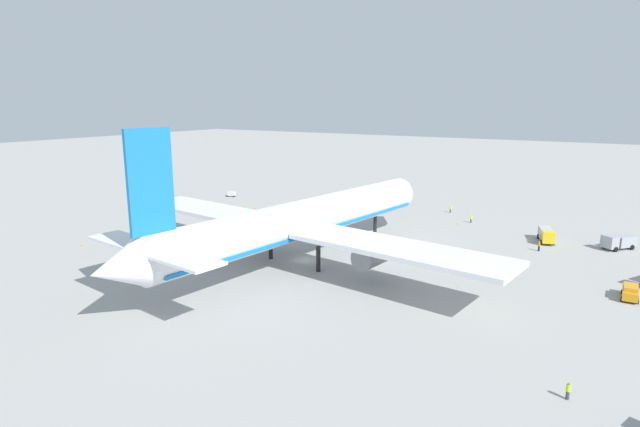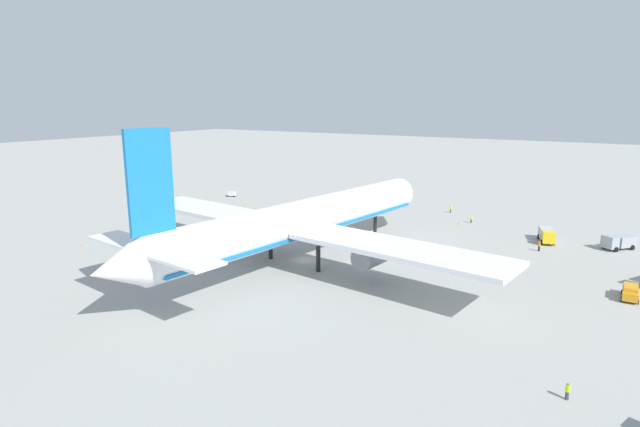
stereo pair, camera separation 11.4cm
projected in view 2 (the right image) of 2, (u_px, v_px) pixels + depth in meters
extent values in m
plane|color=#9E9E99|center=(306.00, 260.00, 85.18)|extent=(600.00, 600.00, 0.00)
cylinder|color=white|center=(305.00, 218.00, 83.63)|extent=(60.45, 13.69, 6.30)
cone|color=white|center=(405.00, 192.00, 108.35)|extent=(5.77, 6.75, 6.18)
cone|color=white|center=(116.00, 269.00, 58.44)|extent=(7.00, 6.72, 5.99)
cube|color=#1972BF|center=(150.00, 182.00, 60.32)|extent=(6.02, 1.24, 12.57)
cube|color=white|center=(124.00, 241.00, 65.46)|extent=(5.65, 10.82, 0.36)
cube|color=white|center=(182.00, 259.00, 57.93)|extent=(5.65, 10.82, 0.36)
cube|color=white|center=(215.00, 211.00, 93.37)|extent=(12.90, 32.98, 0.70)
cylinder|color=slate|center=(237.00, 225.00, 91.59)|extent=(5.34, 3.85, 3.26)
cube|color=white|center=(398.00, 249.00, 69.74)|extent=(12.90, 32.98, 0.70)
cylinder|color=slate|center=(372.00, 255.00, 73.91)|extent=(6.33, 4.13, 3.42)
cylinder|color=black|center=(375.00, 225.00, 100.71)|extent=(0.70, 0.70, 4.05)
cylinder|color=black|center=(271.00, 247.00, 85.64)|extent=(0.70, 0.70, 4.05)
cylinder|color=black|center=(318.00, 259.00, 79.30)|extent=(0.70, 0.70, 4.05)
cube|color=#1972BF|center=(306.00, 229.00, 84.01)|extent=(58.02, 13.08, 0.50)
cube|color=#999EA5|center=(610.00, 242.00, 90.67)|extent=(2.96, 3.06, 2.17)
cube|color=#999EA5|center=(624.00, 241.00, 91.73)|extent=(4.44, 4.26, 1.94)
cube|color=black|center=(608.00, 239.00, 90.35)|extent=(1.37, 1.67, 0.96)
cylinder|color=black|center=(616.00, 250.00, 89.81)|extent=(0.89, 0.80, 0.90)
cylinder|color=black|center=(604.00, 246.00, 92.11)|extent=(0.89, 0.80, 0.90)
cylinder|color=black|center=(632.00, 248.00, 91.04)|extent=(0.89, 0.80, 0.90)
cylinder|color=black|center=(620.00, 244.00, 93.33)|extent=(0.89, 0.80, 0.90)
cube|color=yellow|center=(548.00, 237.00, 93.90)|extent=(2.45, 2.56, 2.10)
cube|color=#B2B2B7|center=(545.00, 233.00, 97.18)|extent=(4.41, 3.16, 1.99)
cube|color=black|center=(549.00, 235.00, 93.15)|extent=(0.59, 1.70, 0.92)
cylinder|color=black|center=(554.00, 243.00, 94.04)|extent=(0.95, 0.55, 0.90)
cylinder|color=black|center=(542.00, 242.00, 94.57)|extent=(0.95, 0.55, 0.90)
cylinder|color=black|center=(550.00, 237.00, 97.92)|extent=(0.95, 0.55, 0.90)
cylinder|color=black|center=(538.00, 237.00, 98.44)|extent=(0.95, 0.55, 0.90)
cube|color=orange|center=(630.00, 293.00, 68.40)|extent=(4.62, 1.93, 1.10)
cube|color=orange|center=(631.00, 287.00, 68.03)|extent=(2.96, 1.72, 0.55)
cylinder|color=black|center=(622.00, 292.00, 70.25)|extent=(0.64, 0.23, 0.64)
cylinder|color=black|center=(638.00, 294.00, 69.33)|extent=(0.64, 0.23, 0.64)
cylinder|color=black|center=(622.00, 299.00, 67.72)|extent=(0.64, 0.23, 0.64)
cylinder|color=black|center=(638.00, 302.00, 66.79)|extent=(0.64, 0.23, 0.64)
cube|color=gray|center=(232.00, 196.00, 142.18)|extent=(2.15, 2.86, 0.15)
cylinder|color=#333338|center=(226.00, 195.00, 142.53)|extent=(0.27, 0.59, 0.08)
cube|color=silver|center=(232.00, 193.00, 142.05)|extent=(1.89, 2.43, 1.09)
cylinder|color=black|center=(228.00, 196.00, 141.75)|extent=(0.24, 0.42, 0.40)
cylinder|color=black|center=(230.00, 195.00, 143.08)|extent=(0.24, 0.42, 0.40)
cylinder|color=black|center=(234.00, 196.00, 141.32)|extent=(0.24, 0.42, 0.40)
cylinder|color=black|center=(236.00, 195.00, 142.66)|extent=(0.24, 0.42, 0.40)
cylinder|color=#3F3F47|center=(451.00, 211.00, 121.60)|extent=(0.40, 0.40, 0.87)
cylinder|color=#B2F219|center=(451.00, 208.00, 121.43)|extent=(0.50, 0.50, 0.65)
sphere|color=beige|center=(451.00, 206.00, 121.34)|extent=(0.23, 0.23, 0.23)
cylinder|color=black|center=(539.00, 249.00, 90.38)|extent=(0.33, 0.33, 0.88)
cylinder|color=orange|center=(539.00, 244.00, 90.21)|extent=(0.41, 0.41, 0.66)
sphere|color=tan|center=(540.00, 242.00, 90.12)|extent=(0.24, 0.24, 0.24)
cylinder|color=#3F3F47|center=(567.00, 395.00, 45.37)|extent=(0.35, 0.35, 0.80)
cylinder|color=#B2F219|center=(568.00, 388.00, 45.22)|extent=(0.43, 0.43, 0.60)
sphere|color=#8C6647|center=(568.00, 384.00, 45.13)|extent=(0.22, 0.22, 0.22)
cylinder|color=#3F3F47|center=(471.00, 221.00, 111.48)|extent=(0.42, 0.42, 0.80)
cylinder|color=yellow|center=(471.00, 218.00, 111.33)|extent=(0.52, 0.52, 0.60)
sphere|color=beige|center=(471.00, 216.00, 111.24)|extent=(0.22, 0.22, 0.22)
cone|color=orange|center=(255.00, 208.00, 125.59)|extent=(0.36, 0.36, 0.55)
cone|color=orange|center=(82.00, 245.00, 93.49)|extent=(0.36, 0.36, 0.55)
cone|color=orange|center=(459.00, 223.00, 109.91)|extent=(0.36, 0.36, 0.55)
cone|color=orange|center=(244.00, 206.00, 127.94)|extent=(0.36, 0.36, 0.55)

